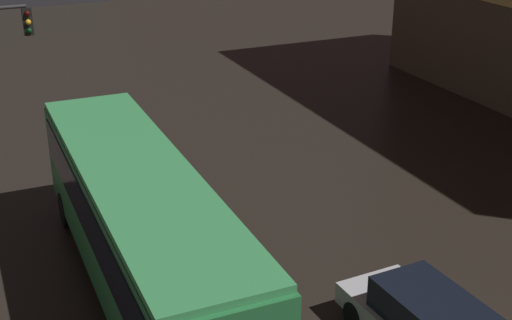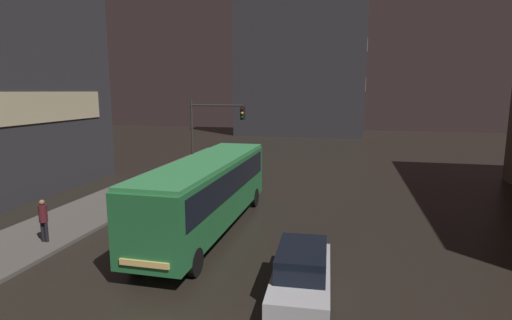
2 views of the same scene
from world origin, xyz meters
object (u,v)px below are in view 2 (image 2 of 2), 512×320
Objects in this scene: bus_near at (207,187)px; traffic_light_main at (211,126)px; car_taxi at (302,270)px; pedestrian_mid at (43,217)px.

traffic_light_main reaches higher than bus_near.
traffic_light_main reaches higher than car_taxi.
bus_near is 6.86m from car_taxi.
traffic_light_main is (-7.95, 14.38, 3.13)m from car_taxi.
traffic_light_main is at bearing -71.43° from bus_near.
traffic_light_main is (-3.15, 9.65, 1.85)m from bus_near.
pedestrian_mid is at bearing -102.60° from traffic_light_main.
car_taxi is at bearing -61.05° from traffic_light_main.
car_taxi is 0.82× the size of traffic_light_main.
bus_near is 10.32m from traffic_light_main.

